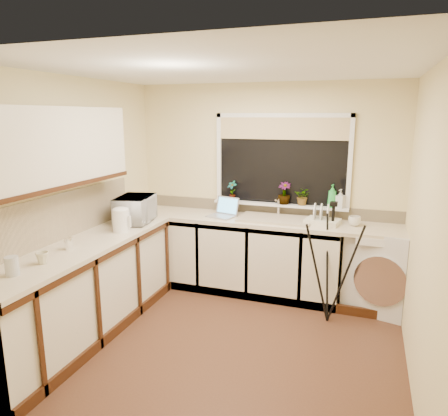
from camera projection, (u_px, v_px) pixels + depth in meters
floor at (224, 340)px, 3.93m from camera, size 3.20×3.20×0.00m
ceiling at (224, 68)px, 3.39m from camera, size 3.20×3.20×0.00m
wall_back at (265, 187)px, 5.04m from camera, size 3.20×0.00×3.20m
wall_front at (135, 274)px, 2.28m from camera, size 3.20×0.00×3.20m
wall_left at (74, 202)px, 4.17m from camera, size 0.00×3.00×3.00m
wall_right at (424, 230)px, 3.15m from camera, size 0.00×3.00×3.00m
base_cabinet_back at (231, 254)px, 5.04m from camera, size 2.55×0.60×0.86m
base_cabinet_left at (86, 292)px, 3.97m from camera, size 0.54×2.40×0.86m
worktop_back at (258, 220)px, 4.84m from camera, size 3.20×0.60×0.04m
worktop_left at (82, 247)px, 3.88m from camera, size 0.60×2.40×0.04m
upper_cabinet at (49, 148)px, 3.58m from camera, size 0.28×1.90×0.70m
splashback_left at (55, 219)px, 3.91m from camera, size 0.02×2.40×0.45m
splashback_back at (264, 208)px, 5.09m from camera, size 3.20×0.02×0.14m
window_glass at (282, 161)px, 4.90m from camera, size 1.50×0.02×1.00m
window_blind at (282, 129)px, 4.79m from camera, size 1.50×0.02×0.25m
windowsill at (279, 205)px, 4.96m from camera, size 1.60×0.14×0.03m
sink at (275, 219)px, 4.77m from camera, size 0.82×0.46×0.03m
faucet at (278, 207)px, 4.91m from camera, size 0.03×0.03×0.24m
washing_machine at (380, 268)px, 4.52m from camera, size 0.77×0.75×0.90m
laptop at (224, 211)px, 4.95m from camera, size 0.37×0.35×0.22m
kettle at (121, 221)px, 4.29m from camera, size 0.17×0.17×0.23m
dish_rack at (323, 221)px, 4.60m from camera, size 0.40×0.33×0.05m
tripod at (330, 263)px, 4.17m from camera, size 0.77×0.77×1.25m
glass_jug at (12, 266)px, 3.11m from camera, size 0.10×0.10×0.15m
steel_jar at (69, 244)px, 3.72m from camera, size 0.08×0.08×0.11m
microwave at (135, 209)px, 4.67m from camera, size 0.45×0.58×0.29m
plant_a at (232, 191)px, 5.11m from camera, size 0.15×0.13×0.24m
plant_c at (284, 193)px, 4.88m from camera, size 0.16×0.16×0.26m
plant_d at (303, 196)px, 4.83m from camera, size 0.21×0.19×0.21m
soap_bottle_green at (332, 196)px, 4.71m from camera, size 0.12×0.12×0.26m
soap_bottle_clear at (340, 199)px, 4.70m from camera, size 0.12×0.12×0.21m
cup_back at (354, 221)px, 4.51m from camera, size 0.15×0.15×0.11m
cup_left at (42, 258)px, 3.37m from camera, size 0.10×0.10×0.10m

